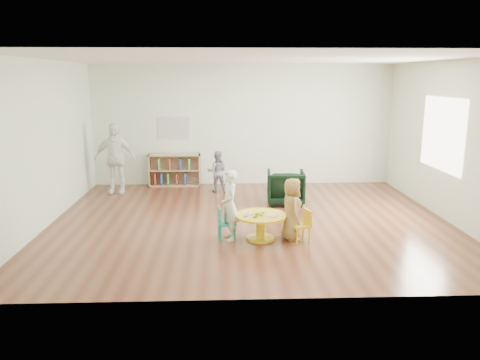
{
  "coord_description": "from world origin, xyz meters",
  "views": [
    {
      "loc": [
        -0.5,
        -7.96,
        2.51
      ],
      "look_at": [
        -0.19,
        -0.3,
        0.82
      ],
      "focal_mm": 35.0,
      "sensor_mm": 36.0,
      "label": 1
    }
  ],
  "objects_px": {
    "armchair": "(286,187)",
    "kid_chair_right": "(303,224)",
    "kid_chair_left": "(224,222)",
    "bookshelf": "(174,170)",
    "child_left": "(230,205)",
    "adult_caretaker": "(115,158)",
    "toddler": "(217,171)",
    "activity_table": "(261,222)",
    "child_right": "(292,209)"
  },
  "relations": [
    {
      "from": "toddler",
      "to": "child_left",
      "type": "bearing_deg",
      "value": 93.66
    },
    {
      "from": "adult_caretaker",
      "to": "activity_table",
      "type": "bearing_deg",
      "value": -45.21
    },
    {
      "from": "kid_chair_left",
      "to": "child_right",
      "type": "relative_size",
      "value": 0.53
    },
    {
      "from": "child_right",
      "to": "adult_caretaker",
      "type": "distance_m",
      "value": 4.67
    },
    {
      "from": "armchair",
      "to": "adult_caretaker",
      "type": "bearing_deg",
      "value": -11.52
    },
    {
      "from": "kid_chair_left",
      "to": "bookshelf",
      "type": "xyz_separation_m",
      "value": [
        -1.15,
        3.77,
        0.09
      ]
    },
    {
      "from": "toddler",
      "to": "adult_caretaker",
      "type": "relative_size",
      "value": 0.59
    },
    {
      "from": "kid_chair_left",
      "to": "toddler",
      "type": "relative_size",
      "value": 0.57
    },
    {
      "from": "armchair",
      "to": "child_left",
      "type": "bearing_deg",
      "value": 65.42
    },
    {
      "from": "kid_chair_left",
      "to": "bookshelf",
      "type": "distance_m",
      "value": 3.94
    },
    {
      "from": "toddler",
      "to": "adult_caretaker",
      "type": "height_order",
      "value": "adult_caretaker"
    },
    {
      "from": "activity_table",
      "to": "kid_chair_left",
      "type": "relative_size",
      "value": 1.56
    },
    {
      "from": "child_left",
      "to": "adult_caretaker",
      "type": "xyz_separation_m",
      "value": [
        -2.44,
        3.13,
        0.22
      ]
    },
    {
      "from": "armchair",
      "to": "kid_chair_right",
      "type": "bearing_deg",
      "value": 93.65
    },
    {
      "from": "kid_chair_right",
      "to": "child_left",
      "type": "bearing_deg",
      "value": 67.69
    },
    {
      "from": "bookshelf",
      "to": "armchair",
      "type": "distance_m",
      "value": 2.94
    },
    {
      "from": "child_right",
      "to": "kid_chair_right",
      "type": "bearing_deg",
      "value": -117.99
    },
    {
      "from": "kid_chair_left",
      "to": "child_left",
      "type": "xyz_separation_m",
      "value": [
        0.09,
        -0.03,
        0.28
      ]
    },
    {
      "from": "activity_table",
      "to": "adult_caretaker",
      "type": "height_order",
      "value": "adult_caretaker"
    },
    {
      "from": "kid_chair_left",
      "to": "toddler",
      "type": "distance_m",
      "value": 3.13
    },
    {
      "from": "kid_chair_right",
      "to": "child_right",
      "type": "relative_size",
      "value": 0.5
    },
    {
      "from": "kid_chair_right",
      "to": "child_right",
      "type": "bearing_deg",
      "value": 50.48
    },
    {
      "from": "kid_chair_left",
      "to": "bookshelf",
      "type": "relative_size",
      "value": 0.43
    },
    {
      "from": "kid_chair_left",
      "to": "child_left",
      "type": "bearing_deg",
      "value": 63.82
    },
    {
      "from": "child_left",
      "to": "toddler",
      "type": "relative_size",
      "value": 1.21
    },
    {
      "from": "bookshelf",
      "to": "adult_caretaker",
      "type": "height_order",
      "value": "adult_caretaker"
    },
    {
      "from": "activity_table",
      "to": "armchair",
      "type": "relative_size",
      "value": 1.08
    },
    {
      "from": "child_right",
      "to": "toddler",
      "type": "xyz_separation_m",
      "value": [
        -1.19,
        3.2,
        -0.03
      ]
    },
    {
      "from": "child_left",
      "to": "bookshelf",
      "type": "bearing_deg",
      "value": -172.77
    },
    {
      "from": "child_left",
      "to": "toddler",
      "type": "height_order",
      "value": "child_left"
    },
    {
      "from": "child_left",
      "to": "kid_chair_right",
      "type": "bearing_deg",
      "value": 73.76
    },
    {
      "from": "kid_chair_left",
      "to": "child_right",
      "type": "bearing_deg",
      "value": 79.8
    },
    {
      "from": "adult_caretaker",
      "to": "bookshelf",
      "type": "bearing_deg",
      "value": 30.76
    },
    {
      "from": "toddler",
      "to": "adult_caretaker",
      "type": "bearing_deg",
      "value": 0.32
    },
    {
      "from": "child_right",
      "to": "adult_caretaker",
      "type": "height_order",
      "value": "adult_caretaker"
    },
    {
      "from": "activity_table",
      "to": "child_right",
      "type": "distance_m",
      "value": 0.53
    },
    {
      "from": "kid_chair_left",
      "to": "adult_caretaker",
      "type": "height_order",
      "value": "adult_caretaker"
    },
    {
      "from": "child_right",
      "to": "toddler",
      "type": "relative_size",
      "value": 1.08
    },
    {
      "from": "armchair",
      "to": "child_right",
      "type": "distance_m",
      "value": 2.15
    },
    {
      "from": "activity_table",
      "to": "armchair",
      "type": "height_order",
      "value": "armchair"
    },
    {
      "from": "activity_table",
      "to": "kid_chair_right",
      "type": "distance_m",
      "value": 0.65
    },
    {
      "from": "armchair",
      "to": "child_left",
      "type": "relative_size",
      "value": 0.67
    },
    {
      "from": "bookshelf",
      "to": "toddler",
      "type": "distance_m",
      "value": 1.2
    },
    {
      "from": "bookshelf",
      "to": "child_right",
      "type": "xyz_separation_m",
      "value": [
        2.2,
        -3.84,
        0.13
      ]
    },
    {
      "from": "armchair",
      "to": "adult_caretaker",
      "type": "height_order",
      "value": "adult_caretaker"
    },
    {
      "from": "activity_table",
      "to": "adult_caretaker",
      "type": "xyz_separation_m",
      "value": [
        -2.93,
        3.15,
        0.49
      ]
    },
    {
      "from": "kid_chair_right",
      "to": "child_right",
      "type": "xyz_separation_m",
      "value": [
        -0.16,
        0.07,
        0.23
      ]
    },
    {
      "from": "kid_chair_left",
      "to": "child_left",
      "type": "distance_m",
      "value": 0.29
    },
    {
      "from": "child_right",
      "to": "toddler",
      "type": "bearing_deg",
      "value": 15.1
    },
    {
      "from": "child_right",
      "to": "adult_caretaker",
      "type": "relative_size",
      "value": 0.64
    }
  ]
}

